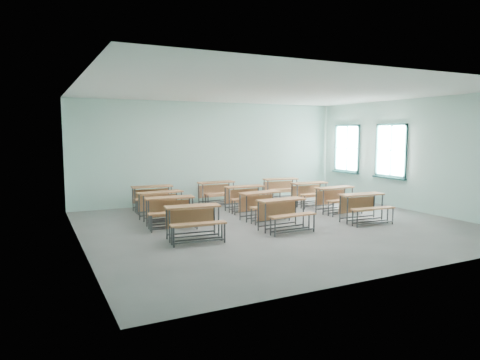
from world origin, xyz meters
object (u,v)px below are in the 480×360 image
at_px(desk_unit_r0c0, 194,217).
at_px(desk_unit_r3c2, 282,186).
at_px(desk_unit_r1c2, 337,196).
at_px(desk_unit_r2c2, 311,190).
at_px(desk_unit_r0c1, 284,210).
at_px(desk_unit_r1c0, 171,207).
at_px(desk_unit_r2c1, 246,194).
at_px(desk_unit_r0c2, 364,203).
at_px(desk_unit_r1c1, 263,201).
at_px(desk_unit_r3c0, 153,194).
at_px(desk_unit_r2c0, 162,201).
at_px(desk_unit_r3c1, 218,190).

height_order(desk_unit_r0c0, desk_unit_r3c2, same).
bearing_deg(desk_unit_r1c2, desk_unit_r2c2, 86.75).
height_order(desk_unit_r0c1, desk_unit_r1c0, same).
height_order(desk_unit_r1c0, desk_unit_r2c1, same).
relative_size(desk_unit_r0c1, desk_unit_r0c2, 0.98).
bearing_deg(desk_unit_r2c1, desk_unit_r1c0, -154.33).
bearing_deg(desk_unit_r0c2, desk_unit_r0c1, -179.16).
height_order(desk_unit_r1c1, desk_unit_r2c1, same).
distance_m(desk_unit_r2c1, desk_unit_r3c0, 2.65).
relative_size(desk_unit_r0c0, desk_unit_r3c2, 0.99).
relative_size(desk_unit_r1c1, desk_unit_r1c2, 1.04).
height_order(desk_unit_r2c0, desk_unit_r3c2, same).
bearing_deg(desk_unit_r0c1, desk_unit_r0c2, -6.01).
bearing_deg(desk_unit_r2c0, desk_unit_r1c0, -102.19).
height_order(desk_unit_r1c2, desk_unit_r3c2, same).
bearing_deg(desk_unit_r1c0, desk_unit_r3c1, 52.43).
distance_m(desk_unit_r1c0, desk_unit_r2c1, 2.76).
relative_size(desk_unit_r0c1, desk_unit_r2c2, 1.02).
distance_m(desk_unit_r0c2, desk_unit_r2c0, 5.11).
bearing_deg(desk_unit_r0c0, desk_unit_r0c2, 2.62).
bearing_deg(desk_unit_r1c2, desk_unit_r3c1, 130.10).
relative_size(desk_unit_r0c0, desk_unit_r3c0, 1.04).
height_order(desk_unit_r1c2, desk_unit_r2c2, same).
bearing_deg(desk_unit_r1c0, desk_unit_r3c0, 91.00).
relative_size(desk_unit_r0c1, desk_unit_r3c0, 1.01).
height_order(desk_unit_r0c2, desk_unit_r3c1, same).
relative_size(desk_unit_r2c1, desk_unit_r3c0, 1.01).
bearing_deg(desk_unit_r1c2, desk_unit_r2c1, 145.52).
distance_m(desk_unit_r0c1, desk_unit_r1c2, 2.77).
distance_m(desk_unit_r0c1, desk_unit_r1c1, 1.26).
bearing_deg(desk_unit_r3c2, desk_unit_r3c1, -175.44).
bearing_deg(desk_unit_r0c1, desk_unit_r3c0, 116.33).
xyz_separation_m(desk_unit_r0c2, desk_unit_r3c2, (0.04, 3.93, 0.00)).
bearing_deg(desk_unit_r1c2, desk_unit_r1c1, 176.02).
bearing_deg(desk_unit_r2c2, desk_unit_r2c0, -179.30).
relative_size(desk_unit_r1c0, desk_unit_r3c2, 0.99).
xyz_separation_m(desk_unit_r0c1, desk_unit_r1c2, (2.50, 1.20, 0.00)).
bearing_deg(desk_unit_r2c1, desk_unit_r3c1, 105.33).
relative_size(desk_unit_r0c1, desk_unit_r2c1, 1.00).
height_order(desk_unit_r0c2, desk_unit_r3c0, same).
height_order(desk_unit_r0c0, desk_unit_r1c1, same).
height_order(desk_unit_r3c1, desk_unit_r3c2, same).
xyz_separation_m(desk_unit_r1c1, desk_unit_r3c0, (-2.20, 2.48, 0.00)).
relative_size(desk_unit_r1c2, desk_unit_r3c0, 1.01).
relative_size(desk_unit_r2c0, desk_unit_r2c1, 1.05).
relative_size(desk_unit_r3c0, desk_unit_r3c2, 0.95).
bearing_deg(desk_unit_r3c0, desk_unit_r2c1, -25.04).
bearing_deg(desk_unit_r0c1, desk_unit_r1c1, 80.89).
height_order(desk_unit_r1c1, desk_unit_r1c2, same).
relative_size(desk_unit_r0c2, desk_unit_r3c1, 1.02).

